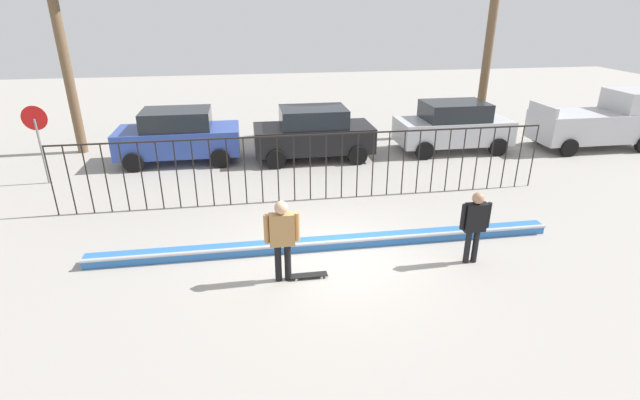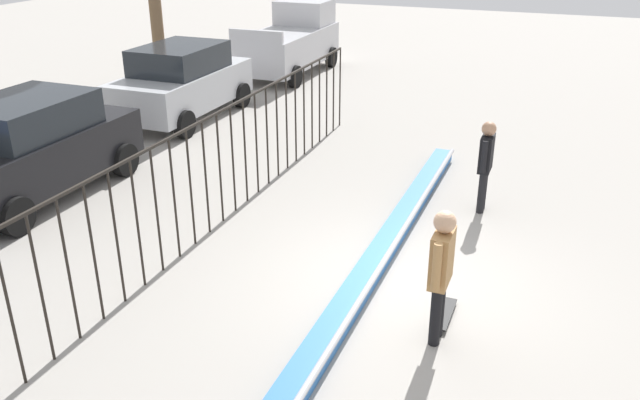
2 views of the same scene
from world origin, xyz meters
name	(u,v)px [view 2 (image 2 of 2)]	position (x,y,z in m)	size (l,w,h in m)	color
ground_plane	(396,283)	(0.00, 0.00, 0.00)	(60.00, 60.00, 0.00)	#9E9991
bowl_coping_ledge	(370,270)	(0.00, 0.41, 0.12)	(11.00, 0.40, 0.27)	#2D6BB7
perimeter_fence	(190,176)	(0.00, 3.41, 1.20)	(14.04, 0.04, 1.98)	black
skateboarder	(441,265)	(-1.17, -0.83, 1.08)	(0.73, 0.27, 1.80)	black
skateboard	(444,314)	(-0.64, -0.83, 0.06)	(0.80, 0.20, 0.07)	black
camera_operator	(486,158)	(3.03, -0.75, 1.01)	(0.68, 0.26, 1.68)	black
parked_car_black	(30,147)	(0.66, 7.31, 0.97)	(4.30, 2.12, 1.90)	black
parked_car_silver	(182,81)	(6.15, 7.48, 0.97)	(4.30, 2.12, 1.90)	#B7BABF
pickup_truck	(290,42)	(12.04, 6.99, 1.04)	(4.70, 2.12, 2.24)	#B7B7BC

